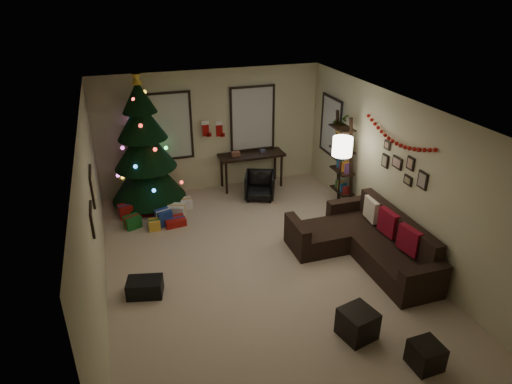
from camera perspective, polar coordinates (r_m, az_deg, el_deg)
floor at (r=7.73m, az=0.69°, el=-9.66°), size 7.00×7.00×0.00m
ceiling at (r=6.55m, az=0.81°, el=10.00°), size 7.00×7.00×0.00m
wall_back at (r=10.17m, az=-5.67°, el=7.68°), size 5.00×0.00×5.00m
wall_front at (r=4.47m, az=16.29°, el=-19.88°), size 5.00×0.00×5.00m
wall_left at (r=6.74m, az=-19.84°, el=-3.54°), size 0.00×7.00×7.00m
wall_right at (r=8.12m, az=17.70°, el=1.81°), size 0.00×7.00×7.00m
window_back_left at (r=9.94m, az=-11.08°, el=8.10°), size 1.05×0.06×1.50m
window_back_right at (r=10.32m, az=-0.47°, el=9.23°), size 1.05×0.06×1.50m
window_right_wall at (r=10.08m, az=9.50°, el=8.19°), size 0.06×0.90×1.30m
christmas_tree at (r=9.61m, az=-13.88°, el=4.98°), size 1.55×1.55×2.88m
presents at (r=9.30m, az=-12.09°, el=-2.87°), size 1.50×1.01×0.30m
sofa at (r=8.13m, az=13.74°, el=-6.23°), size 1.75×2.55×0.84m
pillow_red_a at (r=7.67m, az=18.77°, el=-5.79°), size 0.18×0.44×0.43m
pillow_red_b at (r=8.09m, az=16.34°, el=-3.73°), size 0.14×0.44×0.44m
pillow_cream at (r=8.48m, az=14.39°, el=-2.14°), size 0.15×0.42×0.41m
ottoman_near at (r=6.52m, az=12.68°, el=-15.89°), size 0.52×0.52×0.41m
ottoman_far at (r=6.38m, az=20.63°, el=-18.74°), size 0.38×0.38×0.34m
desk at (r=10.34m, az=-0.57°, el=4.34°), size 1.49×0.53×0.81m
desk_chair at (r=9.93m, az=0.50°, el=0.82°), size 0.74×0.72×0.60m
bookshelf at (r=9.39m, az=10.96°, el=3.46°), size 0.30×0.60×2.06m
potted_plant at (r=9.35m, az=10.57°, el=8.70°), size 0.58×0.58×0.49m
floor_lamp at (r=8.63m, az=10.79°, el=4.94°), size 0.37×0.37×1.77m
art_map at (r=7.30m, az=-19.95°, el=0.70°), size 0.04×0.60×0.50m
art_abstract at (r=6.33m, az=-19.95°, el=-3.23°), size 0.04×0.45×0.35m
gallery at (r=7.97m, az=18.09°, el=3.04°), size 0.03×1.25×0.54m
garland at (r=7.97m, az=17.43°, el=6.66°), size 0.08×1.90×0.30m
stocking_left at (r=10.00m, az=-6.34°, el=7.97°), size 0.20×0.05×0.36m
stocking_right at (r=10.19m, az=-4.62°, el=7.97°), size 0.20×0.05×0.36m
storage_bin at (r=7.31m, az=-13.83°, el=-11.60°), size 0.60×0.47×0.27m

